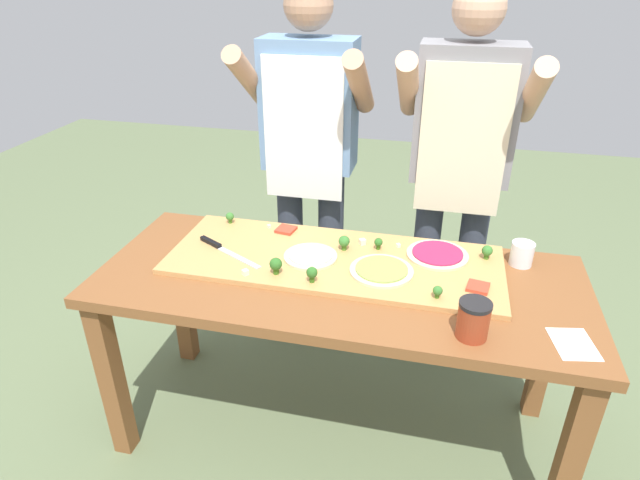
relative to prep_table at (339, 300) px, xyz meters
The scene contains 25 objects.
ground_plane 0.64m from the prep_table, ahead, with size 8.00×8.00×0.00m, color #60704C.
prep_table is the anchor object (origin of this frame).
cutting_board 0.15m from the prep_table, 112.30° to the left, with size 1.21×0.46×0.02m, color tan.
chefs_knife 0.49m from the prep_table, behind, with size 0.30×0.17×0.02m.
pizza_whole_beet_magenta 0.40m from the prep_table, 30.13° to the left, with size 0.23×0.23×0.02m.
pizza_whole_cheese_artichoke 0.19m from the prep_table, 149.54° to the left, with size 0.20×0.20×0.02m.
pizza_whole_pesto_green 0.20m from the prep_table, 12.25° to the left, with size 0.22×0.22×0.02m.
pizza_slice_near_right 0.49m from the prep_table, ahead, with size 0.07×0.07×0.01m, color #BC3D28.
pizza_slice_center 0.40m from the prep_table, 136.27° to the left, with size 0.07×0.07×0.01m, color #BC3D28.
broccoli_floret_back_mid 0.57m from the prep_table, 22.84° to the left, with size 0.04×0.04×0.05m.
broccoli_floret_center_left 0.38m from the prep_table, 14.23° to the right, with size 0.03×0.03×0.04m.
broccoli_floret_center_right 0.60m from the prep_table, 151.88° to the left, with size 0.03×0.03×0.05m.
broccoli_floret_front_left 0.27m from the prep_table, 60.13° to the left, with size 0.03×0.03×0.05m.
broccoli_floret_front_mid 0.22m from the prep_table, 94.97° to the left, with size 0.04×0.04×0.06m.
broccoli_floret_back_right 0.20m from the prep_table, 131.19° to the right, with size 0.04×0.04×0.06m.
broccoli_floret_front_right 0.27m from the prep_table, 163.08° to the right, with size 0.04×0.04×0.06m.
cheese_crumble_a 0.35m from the prep_table, 162.94° to the right, with size 0.02×0.02×0.02m, color silver.
cheese_crumble_b 0.32m from the prep_table, 51.37° to the left, with size 0.01×0.01×0.01m, color white.
cheese_crumble_c 0.46m from the prep_table, 141.88° to the left, with size 0.01×0.01×0.01m, color silver.
cheese_crumble_d 0.26m from the prep_table, 77.90° to the left, with size 0.02×0.02×0.02m, color silver.
flour_cup 0.69m from the prep_table, 20.43° to the left, with size 0.08×0.08×0.09m.
sauce_jar 0.53m from the prep_table, 28.19° to the right, with size 0.10×0.10×0.12m.
recipe_note 0.77m from the prep_table, 15.90° to the right, with size 0.12×0.15×0.00m, color white.
cook_left 0.78m from the prep_table, 112.90° to the left, with size 0.54×0.39×1.67m.
cook_right 0.82m from the prep_table, 58.95° to the left, with size 0.54×0.39×1.67m.
Camera 1 is at (0.30, -1.58, 1.74)m, focal length 30.03 mm.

